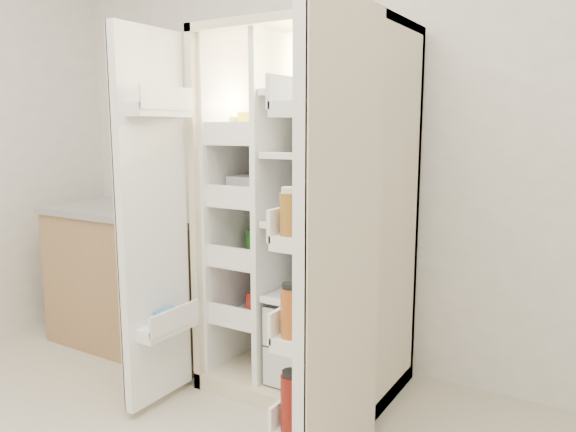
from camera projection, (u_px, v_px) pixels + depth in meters
The scene contains 5 objects.
wall_back at pixel (349, 123), 2.96m from camera, with size 4.00×0.02×2.70m, color white.
refrigerator at pixel (314, 242), 2.78m from camera, with size 0.92×0.70×1.80m.
freezer_door at pixel (154, 222), 2.51m from camera, with size 0.15×0.40×1.72m.
fridge_door at pixel (336, 258), 1.93m from camera, with size 0.17×0.58×1.72m.
kitchen_counter at pixel (143, 277), 3.31m from camera, with size 1.17×0.62×0.85m.
Camera 1 is at (1.28, -0.74, 1.32)m, focal length 34.00 mm.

